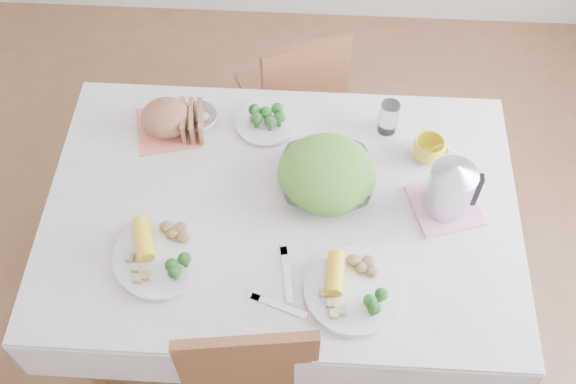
# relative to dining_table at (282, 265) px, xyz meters

# --- Properties ---
(floor) EXTENTS (3.60, 3.60, 0.00)m
(floor) POSITION_rel_dining_table_xyz_m (0.00, 0.00, -0.38)
(floor) COLOR brown
(floor) RESTS_ON ground
(dining_table) EXTENTS (1.40, 0.90, 0.75)m
(dining_table) POSITION_rel_dining_table_xyz_m (0.00, 0.00, 0.00)
(dining_table) COLOR brown
(dining_table) RESTS_ON floor
(tablecloth) EXTENTS (1.50, 1.00, 0.01)m
(tablecloth) POSITION_rel_dining_table_xyz_m (0.00, 0.00, 0.38)
(tablecloth) COLOR silver
(tablecloth) RESTS_ON dining_table
(chair_far) EXTENTS (0.50, 0.50, 0.83)m
(chair_far) POSITION_rel_dining_table_xyz_m (-0.02, 0.82, 0.09)
(chair_far) COLOR brown
(chair_far) RESTS_ON floor
(salad_bowl) EXTENTS (0.31, 0.31, 0.07)m
(salad_bowl) POSITION_rel_dining_table_xyz_m (0.14, 0.09, 0.42)
(salad_bowl) COLOR white
(salad_bowl) RESTS_ON tablecloth
(dinner_plate_left) EXTENTS (0.31, 0.31, 0.02)m
(dinner_plate_left) POSITION_rel_dining_table_xyz_m (-0.35, -0.20, 0.40)
(dinner_plate_left) COLOR white
(dinner_plate_left) RESTS_ON tablecloth
(dinner_plate_right) EXTENTS (0.38, 0.38, 0.02)m
(dinner_plate_right) POSITION_rel_dining_table_xyz_m (0.23, -0.28, 0.40)
(dinner_plate_right) COLOR white
(dinner_plate_right) RESTS_ON tablecloth
(broccoli_plate) EXTENTS (0.25, 0.25, 0.02)m
(broccoli_plate) POSITION_rel_dining_table_xyz_m (-0.07, 0.34, 0.40)
(broccoli_plate) COLOR beige
(broccoli_plate) RESTS_ON tablecloth
(napkin) EXTENTS (0.26, 0.26, 0.00)m
(napkin) POSITION_rel_dining_table_xyz_m (-0.41, 0.30, 0.39)
(napkin) COLOR #F5715F
(napkin) RESTS_ON tablecloth
(bread_loaf) EXTENTS (0.21, 0.20, 0.10)m
(bread_loaf) POSITION_rel_dining_table_xyz_m (-0.41, 0.30, 0.45)
(bread_loaf) COLOR brown
(bread_loaf) RESTS_ON napkin
(fruit_bowl) EXTENTS (0.15, 0.15, 0.04)m
(fruit_bowl) POSITION_rel_dining_table_xyz_m (-0.31, 0.34, 0.41)
(fruit_bowl) COLOR white
(fruit_bowl) RESTS_ON tablecloth
(yellow_mug) EXTENTS (0.12, 0.12, 0.08)m
(yellow_mug) POSITION_rel_dining_table_xyz_m (0.47, 0.23, 0.43)
(yellow_mug) COLOR yellow
(yellow_mug) RESTS_ON tablecloth
(glass_tumbler) EXTENTS (0.07, 0.07, 0.12)m
(glass_tumbler) POSITION_rel_dining_table_xyz_m (0.34, 0.34, 0.45)
(glass_tumbler) COLOR white
(glass_tumbler) RESTS_ON tablecloth
(pink_tray) EXTENTS (0.25, 0.25, 0.02)m
(pink_tray) POSITION_rel_dining_table_xyz_m (0.52, 0.03, 0.40)
(pink_tray) COLOR pink
(pink_tray) RESTS_ON tablecloth
(electric_kettle) EXTENTS (0.18, 0.18, 0.20)m
(electric_kettle) POSITION_rel_dining_table_xyz_m (0.52, 0.03, 0.51)
(electric_kettle) COLOR #B2B5BA
(electric_kettle) RESTS_ON pink_tray
(fork_left) EXTENTS (0.05, 0.19, 0.00)m
(fork_left) POSITION_rel_dining_table_xyz_m (0.03, -0.24, 0.39)
(fork_left) COLOR silver
(fork_left) RESTS_ON tablecloth
(fork_right) EXTENTS (0.13, 0.18, 0.00)m
(fork_right) POSITION_rel_dining_table_xyz_m (0.15, -0.22, 0.39)
(fork_right) COLOR silver
(fork_right) RESTS_ON tablecloth
(knife) EXTENTS (0.17, 0.08, 0.00)m
(knife) POSITION_rel_dining_table_xyz_m (0.01, -0.34, 0.39)
(knife) COLOR silver
(knife) RESTS_ON tablecloth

